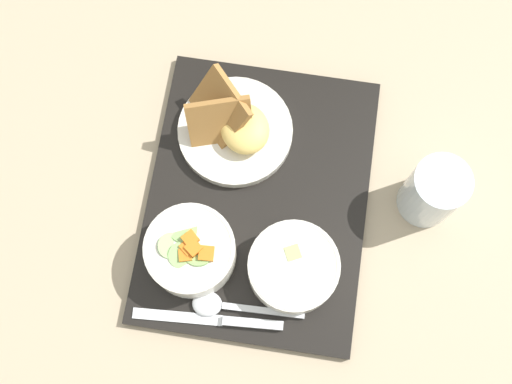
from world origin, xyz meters
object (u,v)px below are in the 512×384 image
(bowl_salad, at_px, (189,251))
(knife, at_px, (228,321))
(glass_water, at_px, (430,193))
(bowl_soup, at_px, (291,267))
(spoon, at_px, (225,306))
(plate_main, at_px, (232,128))

(bowl_salad, xyz_separation_m, knife, (-0.09, -0.05, -0.03))
(glass_water, bearing_deg, bowl_soup, 118.42)
(bowl_salad, relative_size, knife, 0.60)
(spoon, bearing_deg, bowl_salad, -49.05)
(bowl_soup, relative_size, knife, 0.60)
(plate_main, relative_size, knife, 0.82)
(bowl_salad, distance_m, plate_main, 0.19)
(spoon, bearing_deg, knife, 109.74)
(bowl_soup, bearing_deg, knife, 129.95)
(bowl_soup, bearing_deg, bowl_salad, 81.84)
(knife, relative_size, spoon, 1.32)
(bowl_soup, bearing_deg, glass_water, -61.58)
(bowl_salad, height_order, glass_water, glass_water)
(spoon, distance_m, glass_water, 0.33)
(spoon, bearing_deg, plate_main, -85.05)
(knife, bearing_deg, plate_main, -85.81)
(bowl_salad, bearing_deg, knife, -149.29)
(bowl_soup, xyz_separation_m, glass_water, (0.11, -0.19, 0.01))
(bowl_salad, xyz_separation_m, glass_water, (0.09, -0.34, 0.00))
(bowl_salad, xyz_separation_m, spoon, (-0.07, -0.05, -0.03))
(bowl_salad, relative_size, glass_water, 1.13)
(glass_water, bearing_deg, plate_main, 70.30)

